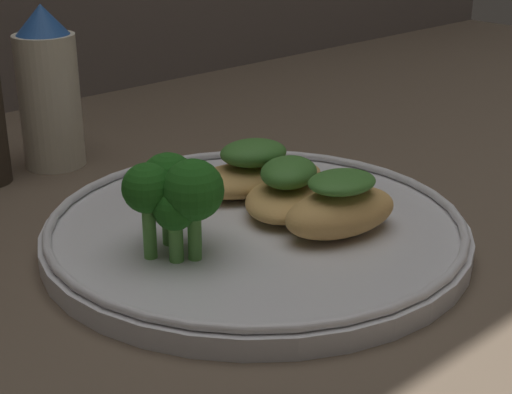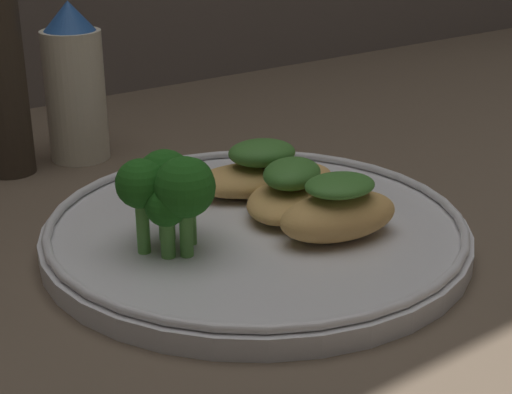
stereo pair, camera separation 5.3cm
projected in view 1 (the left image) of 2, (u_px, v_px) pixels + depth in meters
The scene contains 7 objects.
ground_plane at pixel (256, 249), 54.24cm from camera, with size 180.00×180.00×1.00cm, color brown.
plate at pixel (256, 229), 53.68cm from camera, with size 29.05×29.05×2.00cm.
grilled_meat_front at pixel (341, 207), 51.44cm from camera, with size 8.99×5.91×4.28cm.
grilled_meat_middle at pixel (288, 192), 54.87cm from camera, with size 9.93×9.00×3.96cm.
grilled_meat_back at pixel (253, 173), 58.29cm from camera, with size 12.04×8.76×4.09cm.
broccoli_bunch at pixel (177, 191), 47.89cm from camera, with size 6.18×6.56×6.49cm.
sauce_bottle at pixel (49, 91), 66.30cm from camera, with size 5.19×5.19×13.87cm.
Camera 1 is at (-32.96, -36.05, 23.34)cm, focal length 55.00 mm.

